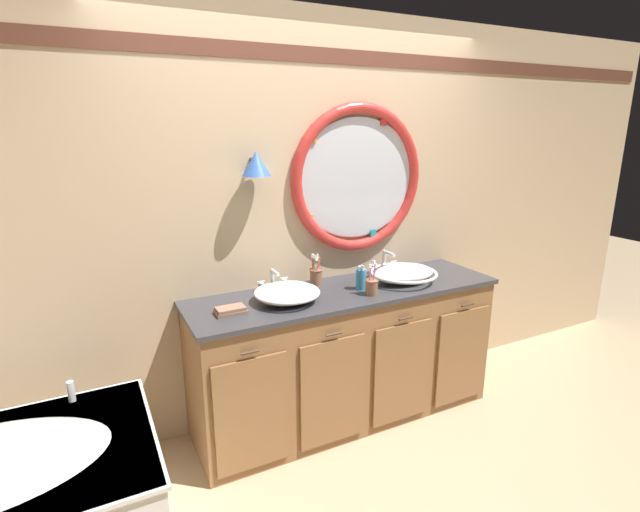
# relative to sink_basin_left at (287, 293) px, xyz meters

# --- Properties ---
(ground_plane) EXTENTS (14.00, 14.00, 0.00)m
(ground_plane) POSITION_rel_sink_basin_left_xyz_m (0.32, -0.24, -0.96)
(ground_plane) COLOR tan
(back_wall_assembly) EXTENTS (6.40, 0.26, 2.60)m
(back_wall_assembly) POSITION_rel_sink_basin_left_xyz_m (0.34, 0.34, 0.36)
(back_wall_assembly) COLOR #D6B78E
(back_wall_assembly) RESTS_ON ground_plane
(vanity_counter) EXTENTS (2.03, 0.60, 0.91)m
(vanity_counter) POSITION_rel_sink_basin_left_xyz_m (0.42, 0.03, -0.51)
(vanity_counter) COLOR olive
(vanity_counter) RESTS_ON ground_plane
(sink_basin_left) EXTENTS (0.39, 0.39, 0.11)m
(sink_basin_left) POSITION_rel_sink_basin_left_xyz_m (0.00, 0.00, 0.00)
(sink_basin_left) COLOR white
(sink_basin_left) RESTS_ON vanity_counter
(sink_basin_right) EXTENTS (0.45, 0.45, 0.11)m
(sink_basin_right) POSITION_rel_sink_basin_left_xyz_m (0.84, 0.00, 0.00)
(sink_basin_right) COLOR white
(sink_basin_right) RESTS_ON vanity_counter
(faucet_set_left) EXTENTS (0.21, 0.12, 0.14)m
(faucet_set_left) POSITION_rel_sink_basin_left_xyz_m (-0.00, 0.22, 0.00)
(faucet_set_left) COLOR silver
(faucet_set_left) RESTS_ON vanity_counter
(faucet_set_right) EXTENTS (0.22, 0.14, 0.16)m
(faucet_set_right) POSITION_rel_sink_basin_left_xyz_m (0.84, 0.22, 0.01)
(faucet_set_right) COLOR silver
(faucet_set_right) RESTS_ON vanity_counter
(toothbrush_holder_left) EXTENTS (0.09, 0.09, 0.21)m
(toothbrush_holder_left) POSITION_rel_sink_basin_left_xyz_m (0.29, 0.21, 0.00)
(toothbrush_holder_left) COLOR #996647
(toothbrush_holder_left) RESTS_ON vanity_counter
(toothbrush_holder_right) EXTENTS (0.08, 0.08, 0.22)m
(toothbrush_holder_right) POSITION_rel_sink_basin_left_xyz_m (0.51, -0.12, -0.00)
(toothbrush_holder_right) COLOR #996647
(toothbrush_holder_right) RESTS_ON vanity_counter
(soap_dispenser) EXTENTS (0.06, 0.07, 0.16)m
(soap_dispenser) POSITION_rel_sink_basin_left_xyz_m (0.50, -0.01, 0.02)
(soap_dispenser) COLOR #388EBC
(soap_dispenser) RESTS_ON vanity_counter
(folded_hand_towel) EXTENTS (0.17, 0.10, 0.04)m
(folded_hand_towel) POSITION_rel_sink_basin_left_xyz_m (-0.35, -0.03, -0.04)
(folded_hand_towel) COLOR #936B56
(folded_hand_towel) RESTS_ON vanity_counter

